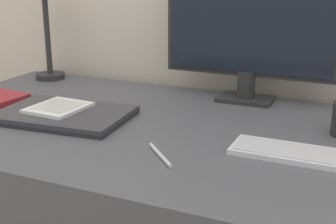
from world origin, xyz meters
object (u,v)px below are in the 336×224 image
Objects in this scene: keyboard at (297,154)px; ereader at (59,107)px; pen at (160,155)px; monitor at (249,22)px; laptop at (64,115)px; desk_lamp at (45,11)px.

ereader is at bearing 178.52° from keyboard.
ereader is 1.61× the size of pen.
monitor is 0.60m from ereader.
laptop reaches higher than keyboard.
desk_lamp is at bearing 130.58° from ereader.
keyboard is 1.05m from desk_lamp.
desk_lamp is at bearing 143.70° from pen.
keyboard is 0.79× the size of laptop.
ereader is at bearing 162.55° from laptop.
monitor is at bearing 40.94° from ereader.
monitor reaches higher than laptop.
desk_lamp is 3.72× the size of pen.
ereader is 0.43× the size of desk_lamp.
monitor is 0.59m from laptop.
pen is at bearing -20.61° from ereader.
keyboard is at bearing -21.59° from desk_lamp.
laptop is at bearing -47.95° from desk_lamp.
monitor is at bearing 84.32° from pen.
laptop is at bearing 179.13° from keyboard.
keyboard is 0.62m from laptop.
keyboard reaches higher than pen.
laptop is 3.63× the size of pen.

